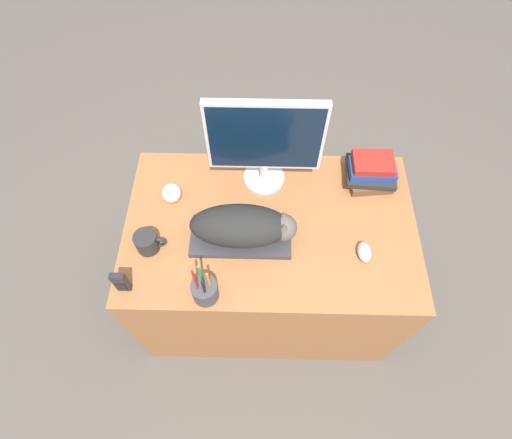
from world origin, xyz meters
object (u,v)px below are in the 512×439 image
pen_cup (205,290)px  book_stack (371,172)px  phone (121,282)px  cat (245,226)px  coffee_mug (147,242)px  baseball (172,193)px  keyboard (241,237)px  monitor (265,141)px  computer_mouse (364,252)px

pen_cup → book_stack: 0.83m
phone → cat: bearing=26.8°
coffee_mug → baseball: size_ratio=1.50×
keyboard → cat: cat is taller
keyboard → coffee_mug: bearing=-172.3°
phone → coffee_mug: bearing=69.8°
coffee_mug → book_stack: (0.88, 0.34, 0.02)m
baseball → phone: size_ratio=0.67×
cat → monitor: monitor is taller
monitor → coffee_mug: monitor is taller
computer_mouse → baseball: bearing=162.6°
phone → baseball: bearing=72.9°
coffee_mug → book_stack: size_ratio=0.55×
keyboard → cat: (0.02, 0.00, 0.08)m
keyboard → book_stack: size_ratio=1.83×
baseball → keyboard: bearing=-32.0°
keyboard → coffee_mug: (-0.35, -0.05, 0.03)m
cat → book_stack: 0.59m
monitor → baseball: 0.44m
pen_cup → baseball: size_ratio=2.95×
keyboard → computer_mouse: (0.47, -0.06, 0.01)m
keyboard → cat: size_ratio=0.97×
keyboard → baseball: (-0.29, 0.18, 0.03)m
cat → baseball: 0.36m
cat → book_stack: cat is taller
coffee_mug → phone: size_ratio=1.00×
phone → computer_mouse: bearing=10.3°
monitor → phone: 0.73m
phone → book_stack: 1.07m
cat → phone: 0.48m
computer_mouse → phone: size_ratio=0.76×
keyboard → pen_cup: (-0.11, -0.24, 0.04)m
keyboard → monitor: (0.09, 0.29, 0.23)m
book_stack → phone: bearing=-151.6°
coffee_mug → pen_cup: size_ratio=0.51×
coffee_mug → computer_mouse: bearing=-0.7°
coffee_mug → keyboard: bearing=7.7°
baseball → book_stack: (0.82, 0.11, 0.02)m
baseball → phone: (-0.12, -0.40, 0.02)m
coffee_mug → baseball: 0.24m
computer_mouse → coffee_mug: 0.82m
pen_cup → monitor: bearing=69.0°
baseball → computer_mouse: bearing=-17.4°
computer_mouse → book_stack: (0.06, 0.35, 0.04)m
cat → computer_mouse: size_ratio=4.53×
pen_cup → phone: 0.30m
cat → coffee_mug: bearing=-172.7°
monitor → pen_cup: monitor is taller
book_stack → pen_cup: bearing=-140.6°
coffee_mug → book_stack: book_stack is taller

